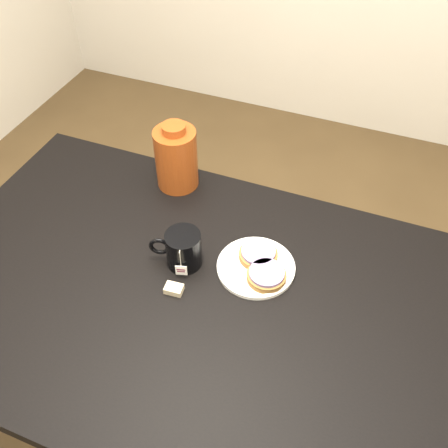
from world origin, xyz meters
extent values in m
plane|color=brown|center=(0.00, 0.00, 0.00)|extent=(4.00, 4.00, 0.00)
cube|color=black|center=(0.00, 0.00, 0.73)|extent=(1.40, 0.90, 0.04)
cylinder|color=black|center=(-0.64, 0.39, 0.35)|extent=(0.06, 0.06, 0.71)
cylinder|color=black|center=(0.64, 0.39, 0.35)|extent=(0.06, 0.06, 0.71)
cylinder|color=white|center=(0.13, 0.13, 0.76)|extent=(0.20, 0.20, 0.01)
torus|color=white|center=(0.13, 0.13, 0.76)|extent=(0.20, 0.20, 0.01)
cylinder|color=brown|center=(0.13, 0.16, 0.77)|extent=(0.14, 0.14, 0.02)
cylinder|color=gray|center=(0.13, 0.16, 0.78)|extent=(0.12, 0.12, 0.01)
cylinder|color=brown|center=(0.17, 0.10, 0.77)|extent=(0.12, 0.12, 0.02)
cylinder|color=gray|center=(0.17, 0.10, 0.78)|extent=(0.11, 0.11, 0.01)
cylinder|color=black|center=(-0.05, 0.08, 0.80)|extent=(0.12, 0.12, 0.10)
cylinder|color=black|center=(-0.05, 0.08, 0.84)|extent=(0.08, 0.08, 0.00)
torus|color=black|center=(-0.11, 0.07, 0.81)|extent=(0.06, 0.03, 0.06)
cylinder|color=beige|center=(-0.03, 0.04, 0.82)|extent=(0.00, 0.00, 0.06)
cube|color=white|center=(-0.03, 0.04, 0.78)|extent=(0.03, 0.01, 0.03)
cube|color=#C6B793|center=(-0.03, -0.01, 0.76)|extent=(0.05, 0.04, 0.02)
cylinder|color=#5F230C|center=(-0.20, 0.37, 0.84)|extent=(0.16, 0.16, 0.19)
cylinder|color=#5F230C|center=(-0.20, 0.37, 0.95)|extent=(0.07, 0.07, 0.02)
camera|label=1|loc=(0.36, -0.67, 1.77)|focal=40.00mm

